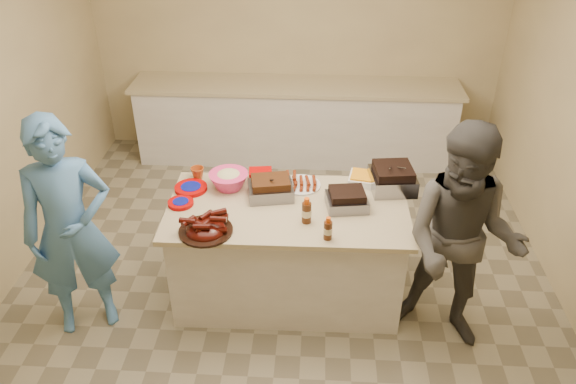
# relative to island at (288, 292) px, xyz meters

# --- Properties ---
(room) EXTENTS (4.50, 5.00, 2.70)m
(room) POSITION_rel_island_xyz_m (-0.05, 0.13, 0.00)
(room) COLOR tan
(room) RESTS_ON ground
(back_counter) EXTENTS (3.60, 0.64, 0.90)m
(back_counter) POSITION_rel_island_xyz_m (-0.05, 2.33, 0.45)
(back_counter) COLOR silver
(back_counter) RESTS_ON ground
(island) EXTENTS (1.81, 0.97, 0.85)m
(island) POSITION_rel_island_xyz_m (0.00, 0.00, 0.00)
(island) COLOR silver
(island) RESTS_ON ground
(rib_platter) EXTENTS (0.43, 0.43, 0.15)m
(rib_platter) POSITION_rel_island_xyz_m (-0.55, -0.35, 0.85)
(rib_platter) COLOR #470C06
(rib_platter) RESTS_ON island
(pulled_pork_tray) EXTENTS (0.37, 0.31, 0.10)m
(pulled_pork_tray) POSITION_rel_island_xyz_m (-0.14, 0.14, 0.85)
(pulled_pork_tray) COLOR #47230F
(pulled_pork_tray) RESTS_ON island
(brisket_tray) EXTENTS (0.33, 0.29, 0.09)m
(brisket_tray) POSITION_rel_island_xyz_m (0.44, 0.03, 0.85)
(brisket_tray) COLOR black
(brisket_tray) RESTS_ON island
(roasting_pan) EXTENTS (0.37, 0.37, 0.13)m
(roasting_pan) POSITION_rel_island_xyz_m (0.80, 0.31, 0.85)
(roasting_pan) COLOR gray
(roasting_pan) RESTS_ON island
(coleslaw_bowl) EXTENTS (0.31, 0.31, 0.21)m
(coleslaw_bowl) POSITION_rel_island_xyz_m (-0.47, 0.25, 0.85)
(coleslaw_bowl) COLOR #E63372
(coleslaw_bowl) RESTS_ON island
(sausage_plate) EXTENTS (0.33, 0.33, 0.05)m
(sausage_plate) POSITION_rel_island_xyz_m (0.09, 0.31, 0.85)
(sausage_plate) COLOR silver
(sausage_plate) RESTS_ON island
(mac_cheese_dish) EXTENTS (0.33, 0.26, 0.08)m
(mac_cheese_dish) POSITION_rel_island_xyz_m (0.62, 0.38, 0.85)
(mac_cheese_dish) COLOR #FFA516
(mac_cheese_dish) RESTS_ON island
(bbq_bottle_a) EXTENTS (0.07, 0.07, 0.20)m
(bbq_bottle_a) POSITION_rel_island_xyz_m (0.15, -0.18, 0.85)
(bbq_bottle_a) COLOR #44200D
(bbq_bottle_a) RESTS_ON island
(bbq_bottle_b) EXTENTS (0.06, 0.06, 0.17)m
(bbq_bottle_b) POSITION_rel_island_xyz_m (0.30, -0.37, 0.85)
(bbq_bottle_b) COLOR #44200D
(bbq_bottle_b) RESTS_ON island
(mustard_bottle) EXTENTS (0.04, 0.04, 0.12)m
(mustard_bottle) POSITION_rel_island_xyz_m (-0.14, 0.08, 0.85)
(mustard_bottle) COLOR gold
(mustard_bottle) RESTS_ON island
(sauce_bowl) EXTENTS (0.14, 0.05, 0.14)m
(sauce_bowl) POSITION_rel_island_xyz_m (-0.02, 0.28, 0.85)
(sauce_bowl) COLOR silver
(sauce_bowl) RESTS_ON island
(plate_stack_large) EXTENTS (0.25, 0.25, 0.03)m
(plate_stack_large) POSITION_rel_island_xyz_m (-0.77, 0.20, 0.85)
(plate_stack_large) COLOR #A40100
(plate_stack_large) RESTS_ON island
(plate_stack_small) EXTENTS (0.19, 0.19, 0.03)m
(plate_stack_small) POSITION_rel_island_xyz_m (-0.80, -0.01, 0.85)
(plate_stack_small) COLOR #A40100
(plate_stack_small) RESTS_ON island
(plastic_cup) EXTENTS (0.11, 0.10, 0.11)m
(plastic_cup) POSITION_rel_island_xyz_m (-0.74, 0.37, 0.85)
(plastic_cup) COLOR #AC4717
(plastic_cup) RESTS_ON island
(basket_stack) EXTENTS (0.19, 0.15, 0.09)m
(basket_stack) POSITION_rel_island_xyz_m (-0.24, 0.37, 0.85)
(basket_stack) COLOR #A40100
(basket_stack) RESTS_ON island
(guest_blue) EXTENTS (1.25, 1.82, 0.41)m
(guest_blue) POSITION_rel_island_xyz_m (-1.50, -0.39, 0.00)
(guest_blue) COLOR #4A80B9
(guest_blue) RESTS_ON ground
(guest_gray) EXTENTS (1.36, 1.90, 0.65)m
(guest_gray) POSITION_rel_island_xyz_m (1.20, -0.38, 0.00)
(guest_gray) COLOR #4B4944
(guest_gray) RESTS_ON ground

